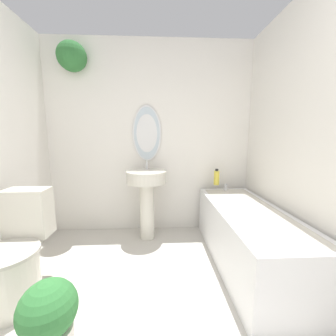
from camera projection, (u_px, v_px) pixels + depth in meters
name	position (u px, v px, depth m)	size (l,w,h in m)	color
wall_back	(144.00, 132.00, 2.61)	(2.66, 0.33, 2.40)	silver
wall_right	(328.00, 140.00, 1.46)	(0.06, 2.59, 2.40)	silver
toilet	(14.00, 259.00, 1.54)	(0.44, 0.62, 0.80)	beige
pedestal_sink	(147.00, 191.00, 2.43)	(0.47, 0.47, 0.93)	beige
bathtub	(247.00, 235.00, 1.97)	(0.61, 1.56, 0.63)	silver
shampoo_bottle	(217.00, 177.00, 2.56)	(0.07, 0.07, 0.20)	gold
potted_plant	(49.00, 316.00, 1.14)	(0.31, 0.31, 0.45)	silver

